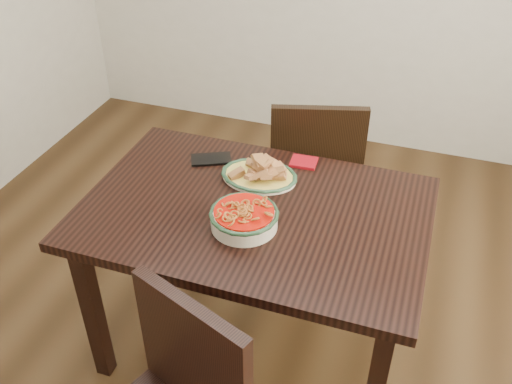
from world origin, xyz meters
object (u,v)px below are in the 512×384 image
(chair_far, at_px, (314,170))
(noodle_bowl, at_px, (244,216))
(dining_table, at_px, (254,228))
(fish_plate, at_px, (259,169))
(smartphone, at_px, (211,159))

(chair_far, bearing_deg, noodle_bowl, 69.13)
(dining_table, height_order, fish_plate, fish_plate)
(noodle_bowl, bearing_deg, fish_plate, 98.53)
(chair_far, distance_m, smartphone, 0.61)
(noodle_bowl, relative_size, smartphone, 1.51)
(noodle_bowl, distance_m, smartphone, 0.45)
(fish_plate, relative_size, noodle_bowl, 1.20)
(dining_table, height_order, noodle_bowl, noodle_bowl)
(smartphone, bearing_deg, dining_table, -67.84)
(dining_table, xyz_separation_m, fish_plate, (-0.04, 0.19, 0.14))
(chair_far, relative_size, fish_plate, 3.03)
(fish_plate, bearing_deg, chair_far, 77.19)
(dining_table, height_order, chair_far, chair_far)
(dining_table, bearing_deg, noodle_bowl, -90.26)
(fish_plate, distance_m, noodle_bowl, 0.30)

